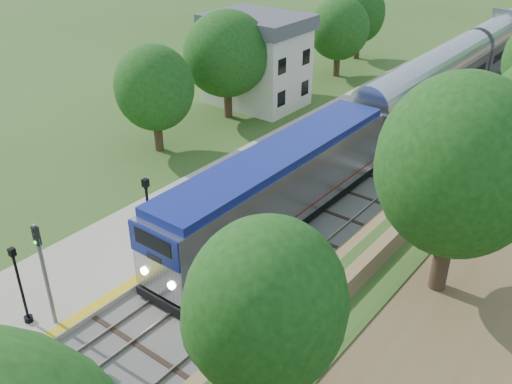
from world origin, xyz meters
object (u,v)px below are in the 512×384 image
Objects in this scene: station_building at (257,59)px; signal_farside at (436,150)px; lamppost_mid at (21,290)px; lamppost_far at (150,223)px; signal_platform at (43,264)px.

station_building reaches higher than signal_farside.
signal_farside is at bearing 64.80° from lamppost_mid.
signal_platform is at bearing -86.87° from lamppost_far.
signal_farside is (20.20, -8.71, 0.01)m from station_building.
station_building is 2.14× the size of lamppost_mid.
lamppost_mid is at bearing -144.45° from signal_platform.
station_building is at bearing 115.00° from lamppost_far.
signal_farside is (9.45, 14.34, 1.66)m from lamppost_far.
signal_farside is at bearing -23.32° from station_building.
station_building is at bearing 108.53° from lamppost_mid.
lamppost_far is 0.71× the size of signal_farside.
signal_platform is (0.35, -6.40, 1.16)m from lamppost_far.
lamppost_mid is at bearing -115.20° from signal_farside.
lamppost_far is (10.75, -23.05, -1.65)m from station_building.
signal_farside is (9.10, 20.74, 0.49)m from signal_platform.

